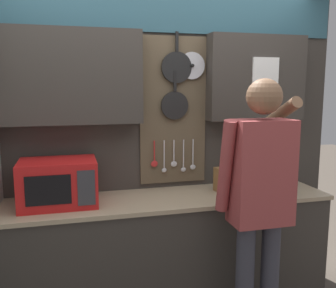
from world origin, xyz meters
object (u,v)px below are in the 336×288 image
at_px(microwave, 58,183).
at_px(person, 260,192).
at_px(knife_block, 224,180).
at_px(utensil_crock, 280,176).

height_order(microwave, person, person).
bearing_deg(person, knife_block, 91.32).
bearing_deg(utensil_crock, microwave, -179.95).
relative_size(utensil_crock, person, 0.20).
height_order(knife_block, utensil_crock, utensil_crock).
distance_m(knife_block, utensil_crock, 0.49).
relative_size(microwave, utensil_crock, 1.47).
relative_size(knife_block, person, 0.15).
xyz_separation_m(knife_block, person, (0.01, -0.53, 0.05)).
xyz_separation_m(utensil_crock, person, (-0.48, -0.54, 0.05)).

